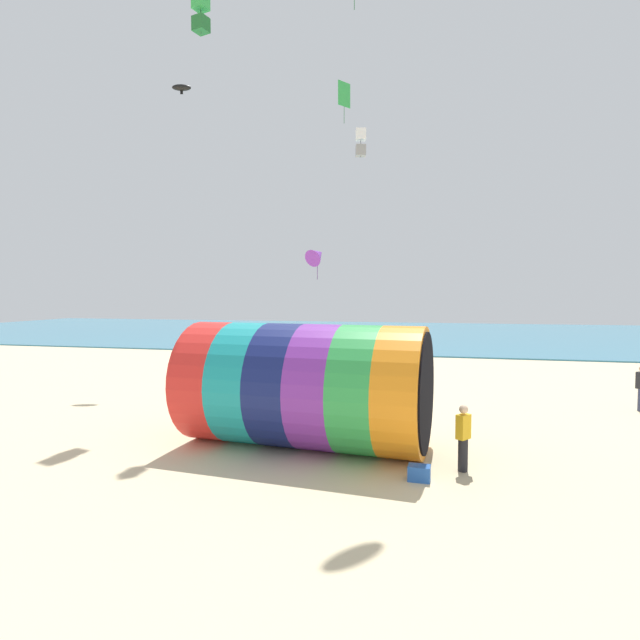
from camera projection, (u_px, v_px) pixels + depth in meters
ground_plane at (338, 449)px, 14.17m from camera, size 120.00×120.00×0.00m
sea at (409, 333)px, 54.54m from camera, size 120.00×40.00×0.10m
giant_inflatable_tube at (305, 385)px, 14.32m from camera, size 7.22×4.21×3.55m
kite_handler at (463, 437)px, 12.36m from camera, size 0.39×0.42×1.67m
kite_purple_delta at (317, 255)px, 30.27m from camera, size 1.54×1.74×2.20m
kite_green_diamond at (344, 95)px, 30.98m from camera, size 0.63×0.86×2.53m
kite_white_box at (361, 143)px, 25.39m from camera, size 0.61×0.61×1.44m
kite_green_box at (201, 13)px, 21.09m from camera, size 0.70×0.70×1.63m
kite_black_parafoil at (182, 88)px, 26.97m from camera, size 1.11×0.72×0.57m
bystander_near_water at (204, 353)px, 30.07m from camera, size 0.24×0.37×1.68m
beach_flag at (244, 360)px, 18.51m from camera, size 0.47×0.36×2.23m
cooler_box at (419, 473)px, 11.77m from camera, size 0.54×0.38×0.36m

